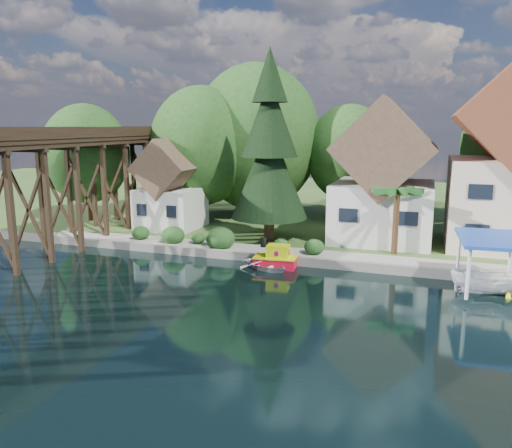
# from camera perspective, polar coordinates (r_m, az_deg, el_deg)

# --- Properties ---
(ground) EXTENTS (140.00, 140.00, 0.00)m
(ground) POSITION_cam_1_polar(r_m,az_deg,el_deg) (27.76, -3.74, -8.64)
(ground) COLOR black
(ground) RESTS_ON ground
(bank) EXTENTS (140.00, 52.00, 0.50)m
(bank) POSITION_cam_1_polar(r_m,az_deg,el_deg) (59.65, 8.93, 2.26)
(bank) COLOR #335321
(bank) RESTS_ON ground
(seawall) EXTENTS (60.00, 0.40, 0.62)m
(seawall) POSITION_cam_1_polar(r_m,az_deg,el_deg) (33.89, 7.81, -4.48)
(seawall) COLOR slate
(seawall) RESTS_ON ground
(promenade) EXTENTS (50.00, 2.60, 0.06)m
(promenade) POSITION_cam_1_polar(r_m,az_deg,el_deg) (34.77, 11.48, -3.82)
(promenade) COLOR gray
(promenade) RESTS_ON bank
(trestle_bridge) EXTENTS (4.12, 44.18, 9.30)m
(trestle_bridge) POSITION_cam_1_polar(r_m,az_deg,el_deg) (39.43, -22.81, 4.43)
(trestle_bridge) COLOR black
(trestle_bridge) RESTS_ON ground
(house_left) EXTENTS (7.64, 8.64, 11.02)m
(house_left) POSITION_cam_1_polar(r_m,az_deg,el_deg) (40.41, 14.42, 4.79)
(house_left) COLOR beige
(house_left) RESTS_ON bank
(house_center) EXTENTS (8.65, 9.18, 13.89)m
(house_center) POSITION_cam_1_polar(r_m,az_deg,el_deg) (41.08, 27.23, 5.80)
(house_center) COLOR beige
(house_center) RESTS_ON bank
(shed) EXTENTS (5.09, 5.40, 7.85)m
(shed) POSITION_cam_1_polar(r_m,az_deg,el_deg) (44.33, -9.74, 3.82)
(shed) COLOR beige
(shed) RESTS_ON bank
(bg_trees) EXTENTS (49.90, 13.30, 10.57)m
(bg_trees) POSITION_cam_1_polar(r_m,az_deg,el_deg) (46.27, 7.61, 8.49)
(bg_trees) COLOR #382314
(bg_trees) RESTS_ON bank
(shrubs) EXTENTS (15.76, 2.47, 1.70)m
(shrubs) POSITION_cam_1_polar(r_m,az_deg,el_deg) (37.35, -4.81, -1.48)
(shrubs) COLOR #183C15
(shrubs) RESTS_ON bank
(conifer) EXTENTS (5.96, 5.96, 14.67)m
(conifer) POSITION_cam_1_polar(r_m,az_deg,el_deg) (38.59, 1.56, 8.47)
(conifer) COLOR #382314
(conifer) RESTS_ON bank
(palm_tree) EXTENTS (4.24, 4.24, 4.95)m
(palm_tree) POSITION_cam_1_polar(r_m,az_deg,el_deg) (35.81, 15.85, 3.42)
(palm_tree) COLOR #382314
(palm_tree) RESTS_ON bank
(tugboat) EXTENTS (2.98, 1.81, 2.07)m
(tugboat) POSITION_cam_1_polar(r_m,az_deg,el_deg) (33.61, 2.29, -3.97)
(tugboat) COLOR red
(tugboat) RESTS_ON ground
(boat_white_a) EXTENTS (4.32, 3.86, 0.74)m
(boat_white_a) POSITION_cam_1_polar(r_m,az_deg,el_deg) (33.39, 1.14, -4.51)
(boat_white_a) COLOR silver
(boat_white_a) RESTS_ON ground
(boat_canopy) EXTENTS (4.22, 5.31, 3.30)m
(boat_canopy) POSITION_cam_1_polar(r_m,az_deg,el_deg) (31.10, 25.18, -4.79)
(boat_canopy) COLOR white
(boat_canopy) RESTS_ON ground
(boat_yellow) EXTENTS (2.77, 2.49, 1.29)m
(boat_yellow) POSITION_cam_1_polar(r_m,az_deg,el_deg) (31.93, 26.81, -5.97)
(boat_yellow) COLOR yellow
(boat_yellow) RESTS_ON ground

